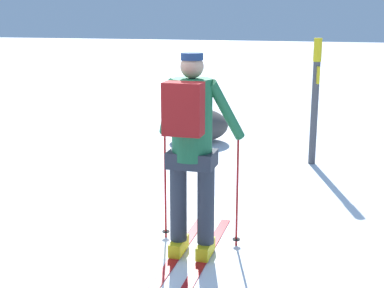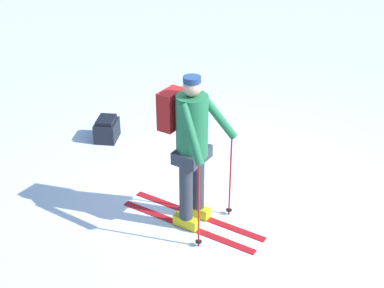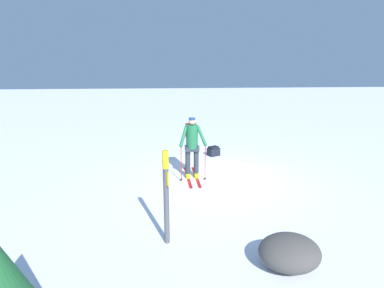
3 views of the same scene
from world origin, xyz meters
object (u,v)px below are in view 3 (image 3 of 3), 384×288
dropped_backpack (213,151)px  trail_marker (166,190)px  skier (192,143)px  rock_boulder (289,252)px

dropped_backpack → trail_marker: (1.81, 5.57, 0.88)m
skier → trail_marker: size_ratio=1.00×
skier → rock_boulder: (-1.17, 4.33, -0.77)m
trail_marker → rock_boulder: size_ratio=1.77×
skier → trail_marker: skier is taller
skier → dropped_backpack: skier is taller
skier → dropped_backpack: bearing=-115.2°
skier → trail_marker: (0.80, 3.41, 0.01)m
dropped_backpack → trail_marker: trail_marker is taller
dropped_backpack → rock_boulder: 6.49m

